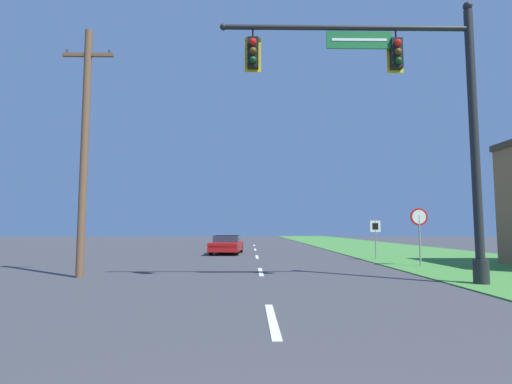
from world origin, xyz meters
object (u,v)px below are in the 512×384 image
signal_mast (416,111)px  car_ahead (227,245)px  stop_sign (419,224)px  route_sign_post (375,231)px  utility_pole_near (85,146)px

signal_mast → car_ahead: 16.65m
signal_mast → stop_sign: signal_mast is taller
signal_mast → stop_sign: bearing=67.2°
stop_sign → route_sign_post: stop_sign is taller
signal_mast → utility_pole_near: size_ratio=1.00×
car_ahead → stop_sign: size_ratio=1.83×
stop_sign → utility_pole_near: size_ratio=0.29×
route_sign_post → utility_pole_near: (-12.38, -7.22, 2.98)m
signal_mast → route_sign_post: 10.05m
car_ahead → signal_mast: bearing=-65.7°
car_ahead → stop_sign: 12.70m
route_sign_post → utility_pole_near: 14.64m
car_ahead → route_sign_post: bearing=-33.5°
utility_pole_near → stop_sign: bearing=15.5°
car_ahead → route_sign_post: (8.13, -5.37, 0.92)m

